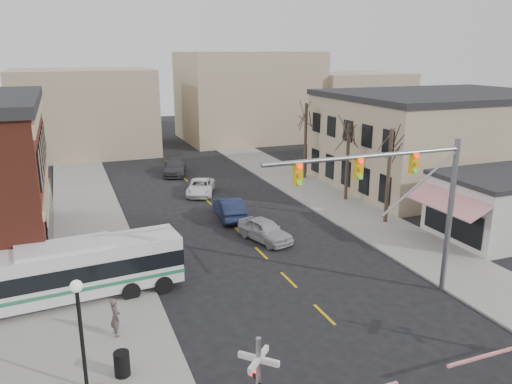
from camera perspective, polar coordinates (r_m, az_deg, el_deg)
ground at (r=23.03m, az=10.30°, el=-15.93°), size 160.00×160.00×0.00m
sidewalk_west at (r=38.42m, az=-18.48°, el=-3.20°), size 5.00×60.00×0.12m
sidewalk_east at (r=43.38m, az=7.34°, el=-0.36°), size 5.00×60.00×0.12m
tan_building at (r=49.60m, az=20.39°, el=5.79°), size 20.30×15.30×8.50m
awning_shop at (r=36.87m, az=26.24°, el=-1.39°), size 9.74×6.20×4.30m
tree_east_a at (r=36.51m, az=14.90°, el=1.74°), size 0.28×0.28×6.75m
tree_east_b at (r=41.57m, az=10.39°, el=3.37°), size 0.28×0.28×6.30m
tree_east_c at (r=48.43m, az=5.68°, el=5.83°), size 0.28×0.28×7.20m
transit_bus at (r=26.38m, az=-20.77°, el=-8.46°), size 11.32×3.39×2.87m
traffic_signal_mast at (r=24.51m, az=16.76°, el=0.32°), size 10.31×0.30×8.00m
street_lamp at (r=19.03m, az=-19.57°, el=-12.81°), size 0.44×0.44×4.29m
trash_bin at (r=20.59m, az=-15.07°, el=-18.43°), size 0.60×0.60×0.98m
car_a at (r=32.75m, az=1.01°, el=-4.36°), size 2.90×4.63×1.47m
car_b at (r=37.12m, az=-3.07°, el=-1.85°), size 2.18×4.96×1.58m
car_c at (r=43.63m, az=-6.34°, el=0.56°), size 3.69×5.08×1.28m
car_d at (r=51.16m, az=-9.27°, el=2.83°), size 3.37×5.51×1.49m
pedestrian_near at (r=22.93m, az=-15.78°, el=-13.58°), size 0.52×0.70×1.74m
pedestrian_far at (r=26.67m, az=-19.70°, el=-9.61°), size 0.96×1.05×1.74m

